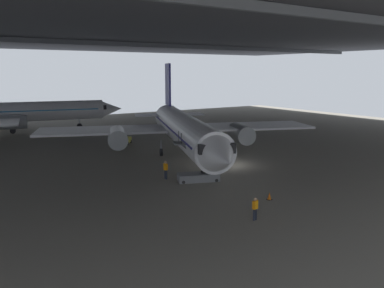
{
  "coord_description": "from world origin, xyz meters",
  "views": [
    {
      "loc": [
        -25.87,
        -32.66,
        9.79
      ],
      "look_at": [
        -3.92,
        1.06,
        2.47
      ],
      "focal_mm": 37.48,
      "sensor_mm": 36.0,
      "label": 1
    }
  ],
  "objects": [
    {
      "name": "ground_plane",
      "position": [
        0.0,
        0.0,
        0.0
      ],
      "size": [
        110.0,
        110.0,
        0.0
      ],
      "primitive_type": "plane",
      "color": "gray"
    },
    {
      "name": "hangar_structure",
      "position": [
        -0.09,
        13.79,
        15.14
      ],
      "size": [
        121.0,
        99.0,
        15.78
      ],
      "color": "#4C4F54",
      "rests_on": "ground_plane"
    },
    {
      "name": "airplane_main",
      "position": [
        -2.31,
        5.21,
        3.34
      ],
      "size": [
        32.97,
        33.1,
        10.86
      ],
      "color": "white",
      "rests_on": "ground_plane"
    },
    {
      "name": "boarding_stairs",
      "position": [
        -6.27,
        -3.51,
        0.72
      ],
      "size": [
        4.3,
        2.78,
        4.53
      ],
      "color": "slate",
      "rests_on": "ground_plane"
    },
    {
      "name": "crew_worker_near_nose",
      "position": [
        -8.51,
        -13.68,
        0.89
      ],
      "size": [
        0.55,
        0.26,
        1.57
      ],
      "color": "#232838",
      "rests_on": "ground_plane"
    },
    {
      "name": "crew_worker_by_stairs",
      "position": [
        -8.42,
        -1.42,
        0.98
      ],
      "size": [
        0.31,
        0.53,
        1.72
      ],
      "color": "#232838",
      "rests_on": "ground_plane"
    },
    {
      "name": "airplane_distant",
      "position": [
        -13.22,
        37.56,
        3.21
      ],
      "size": [
        31.7,
        31.06,
        10.19
      ],
      "color": "white",
      "rests_on": "ground_plane"
    },
    {
      "name": "traffic_cone_orange",
      "position": [
        -4.65,
        -11.03,
        0.29
      ],
      "size": [
        0.36,
        0.36,
        0.6
      ],
      "color": "black",
      "rests_on": "ground_plane"
    },
    {
      "name": "baggage_tug",
      "position": [
        -4.18,
        17.38,
        0.53
      ],
      "size": [
        2.34,
        2.46,
        0.9
      ],
      "color": "yellow",
      "rests_on": "ground_plane"
    }
  ]
}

